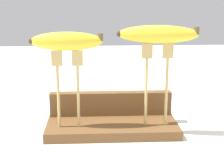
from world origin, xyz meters
TOP-DOWN VIEW (x-y plane):
  - ground_plane at (0.00, 0.00)m, footprint 3.00×3.00m
  - wooden_board at (0.00, 0.00)m, footprint 0.33×0.15m
  - board_backstop at (0.00, 0.06)m, footprint 0.32×0.03m
  - fork_stand_left at (-0.11, -0.02)m, footprint 0.07×0.01m
  - fork_stand_right at (0.11, -0.02)m, footprint 0.08×0.01m
  - banana_raised_left at (-0.11, -0.02)m, footprint 0.17×0.04m
  - banana_raised_right at (0.11, -0.02)m, footprint 0.19×0.06m

SIDE VIEW (x-z plane):
  - ground_plane at x=0.00m, z-range 0.00..0.00m
  - wooden_board at x=0.00m, z-range 0.00..0.02m
  - board_backstop at x=0.00m, z-range 0.02..0.09m
  - fork_stand_left at x=-0.11m, z-range 0.04..0.23m
  - fork_stand_right at x=0.11m, z-range 0.04..0.25m
  - banana_raised_left at x=-0.11m, z-range 0.21..0.26m
  - banana_raised_right at x=0.11m, z-range 0.23..0.27m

